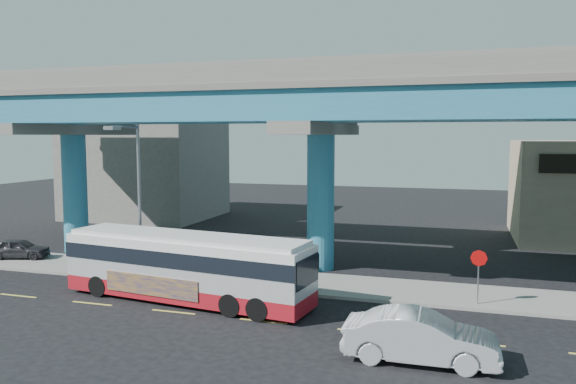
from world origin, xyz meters
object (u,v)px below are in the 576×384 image
(parked_car, at_px, (19,248))
(stop_sign, at_px, (479,266))
(transit_bus, at_px, (186,265))
(street_lamp, at_px, (133,179))
(sedan, at_px, (420,337))

(parked_car, distance_m, stop_sign, 25.68)
(parked_car, bearing_deg, transit_bus, -124.83)
(street_lamp, distance_m, stop_sign, 16.72)
(street_lamp, bearing_deg, parked_car, 166.34)
(sedan, bearing_deg, transit_bus, 68.96)
(transit_bus, xyz_separation_m, stop_sign, (12.37, 2.88, 0.18))
(sedan, distance_m, street_lamp, 16.22)
(sedan, xyz_separation_m, street_lamp, (-14.42, 5.98, 4.40))
(stop_sign, bearing_deg, transit_bus, -143.78)
(sedan, relative_size, parked_car, 1.36)
(parked_car, bearing_deg, sedan, -125.68)
(transit_bus, distance_m, stop_sign, 12.70)
(parked_car, height_order, street_lamp, street_lamp)
(transit_bus, xyz_separation_m, street_lamp, (-3.99, 2.13, 3.58))
(street_lamp, bearing_deg, transit_bus, -28.13)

